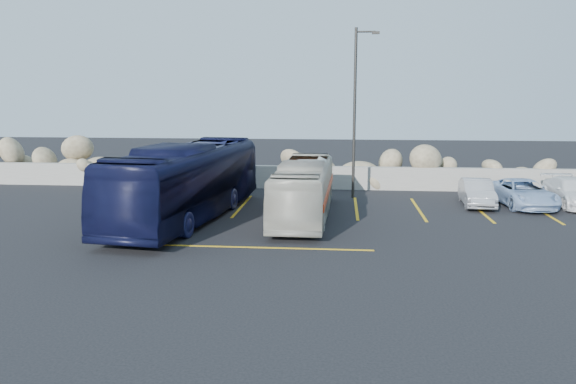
# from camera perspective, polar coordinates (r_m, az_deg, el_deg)

# --- Properties ---
(ground) EXTENTS (90.00, 90.00, 0.00)m
(ground) POSITION_cam_1_polar(r_m,az_deg,el_deg) (18.23, -0.72, -5.90)
(ground) COLOR black
(ground) RESTS_ON ground
(seawall) EXTENTS (60.00, 0.40, 1.20)m
(seawall) POSITION_cam_1_polar(r_m,az_deg,el_deg) (29.82, 1.72, 1.50)
(seawall) COLOR gray
(seawall) RESTS_ON ground
(riprap_pile) EXTENTS (54.00, 2.80, 2.60)m
(riprap_pile) POSITION_cam_1_polar(r_m,az_deg,el_deg) (30.91, 1.87, 3.11)
(riprap_pile) COLOR #887759
(riprap_pile) RESTS_ON ground
(parking_lines) EXTENTS (18.16, 9.36, 0.01)m
(parking_lines) POSITION_cam_1_polar(r_m,az_deg,el_deg) (23.70, 11.99, -2.38)
(parking_lines) COLOR gold
(parking_lines) RESTS_ON ground
(lamppost) EXTENTS (1.14, 0.18, 8.00)m
(lamppost) POSITION_cam_1_polar(r_m,az_deg,el_deg) (26.95, 6.90, 8.42)
(lamppost) COLOR #2D2B28
(lamppost) RESTS_ON ground
(vintage_bus) EXTENTS (2.17, 8.44, 2.34)m
(vintage_bus) POSITION_cam_1_polar(r_m,az_deg,el_deg) (22.68, 1.62, 0.27)
(vintage_bus) COLOR beige
(vintage_bus) RESTS_ON ground
(tour_coach) EXTENTS (3.97, 11.18, 3.05)m
(tour_coach) POSITION_cam_1_polar(r_m,az_deg,el_deg) (22.76, -10.18, 1.06)
(tour_coach) COLOR black
(tour_coach) RESTS_ON ground
(car_b) EXTENTS (1.53, 3.68, 1.18)m
(car_b) POSITION_cam_1_polar(r_m,az_deg,el_deg) (26.64, 18.64, -0.06)
(car_b) COLOR #A4A3A8
(car_b) RESTS_ON ground
(car_c) EXTENTS (1.73, 4.24, 1.23)m
(car_c) POSITION_cam_1_polar(r_m,az_deg,el_deg) (28.30, 26.92, -0.01)
(car_c) COLOR white
(car_c) RESTS_ON ground
(car_d) EXTENTS (2.33, 4.46, 1.20)m
(car_d) POSITION_cam_1_polar(r_m,az_deg,el_deg) (27.19, 22.78, -0.10)
(car_d) COLOR #9CB9DE
(car_d) RESTS_ON ground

